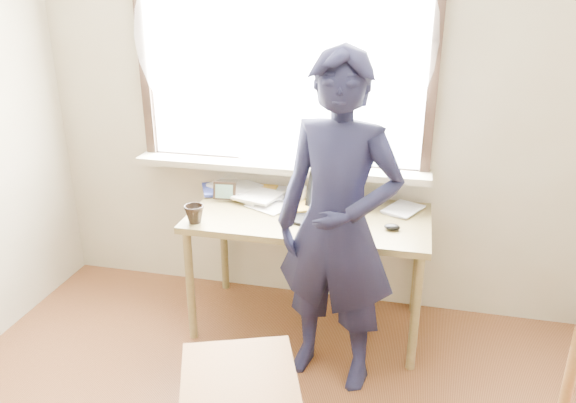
% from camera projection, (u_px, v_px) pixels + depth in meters
% --- Properties ---
extents(room_shell, '(3.52, 4.02, 2.61)m').
position_uv_depth(room_shell, '(197.00, 120.00, 1.65)').
color(room_shell, '#B3AA90').
rests_on(room_shell, ground).
extents(desk, '(1.39, 0.69, 0.74)m').
position_uv_depth(desk, '(309.00, 227.00, 3.29)').
color(desk, brown).
rests_on(desk, ground).
extents(laptop, '(0.43, 0.39, 0.24)m').
position_uv_depth(laptop, '(327.00, 210.00, 3.19)').
color(laptop, black).
rests_on(laptop, desk).
extents(mug_white, '(0.18, 0.18, 0.10)m').
position_uv_depth(mug_white, '(297.00, 194.00, 3.43)').
color(mug_white, white).
rests_on(mug_white, desk).
extents(mug_dark, '(0.16, 0.16, 0.10)m').
position_uv_depth(mug_dark, '(194.00, 214.00, 3.14)').
color(mug_dark, black).
rests_on(mug_dark, desk).
extents(mouse, '(0.09, 0.06, 0.03)m').
position_uv_depth(mouse, '(392.00, 227.00, 3.06)').
color(mouse, black).
rests_on(mouse, desk).
extents(desk_clutter, '(0.78, 0.57, 0.04)m').
position_uv_depth(desk_clutter, '(260.00, 193.00, 3.52)').
color(desk_clutter, white).
rests_on(desk_clutter, desk).
extents(book_a, '(0.23, 0.29, 0.03)m').
position_uv_depth(book_a, '(254.00, 192.00, 3.57)').
color(book_a, white).
rests_on(book_a, desk).
extents(book_b, '(0.26, 0.29, 0.02)m').
position_uv_depth(book_b, '(390.00, 206.00, 3.36)').
color(book_b, white).
rests_on(book_b, desk).
extents(picture_frame, '(0.14, 0.03, 0.11)m').
position_uv_depth(picture_frame, '(225.00, 192.00, 3.45)').
color(picture_frame, black).
rests_on(picture_frame, desk).
extents(work_chair, '(0.61, 0.60, 0.49)m').
position_uv_depth(work_chair, '(239.00, 387.00, 2.38)').
color(work_chair, '#905F2F').
rests_on(work_chair, ground).
extents(person, '(0.71, 0.54, 1.75)m').
position_uv_depth(person, '(338.00, 227.00, 2.78)').
color(person, black).
rests_on(person, ground).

